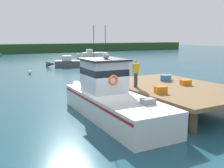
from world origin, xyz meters
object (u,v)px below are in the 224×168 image
Objects in this scene: crate_stack_mid_dock at (166,78)px; moored_boat_off_the_point at (91,54)px; deckhand_by_the_boat at (136,73)px; mooring_buoy_outer at (105,67)px; crate_stack_near_edge at (161,90)px; bait_bucket at (169,77)px; crate_single_by_cleat at (186,82)px; main_fishing_boat at (109,97)px; mooring_buoy_channel_marker at (30,72)px; moored_boat_far_right at (70,63)px.

moored_boat_off_the_point is (11.88, 38.11, -0.86)m from crate_stack_mid_dock.
mooring_buoy_outer is at bearing 67.73° from deckhand_by_the_boat.
crate_stack_near_edge is 4.79m from bait_bucket.
crate_stack_mid_dock is 1.76m from crate_single_by_cleat.
main_fishing_boat is at bearing -160.45° from deckhand_by_the_boat.
deckhand_by_the_boat is at bearing -81.56° from mooring_buoy_channel_marker.
main_fishing_boat is at bearing 178.56° from crate_single_by_cleat.
crate_stack_near_edge reaches higher than mooring_buoy_outer.
crate_stack_mid_dock is at bearing 45.59° from crate_stack_near_edge.
moored_boat_off_the_point reaches higher than mooring_buoy_channel_marker.
crate_single_by_cleat reaches higher than mooring_buoy_outer.
crate_stack_mid_dock is 0.80m from bait_bucket.
moored_boat_off_the_point is at bearing 56.77° from moored_boat_far_right.
crate_stack_near_edge is (-2.90, -1.10, 0.02)m from crate_single_by_cleat.
deckhand_by_the_boat is at bearing -164.65° from crate_stack_mid_dock.
deckhand_by_the_boat reaches higher than moored_boat_far_right.
crate_stack_mid_dock is 1.00× the size of crate_single_by_cleat.
crate_stack_mid_dock reaches higher than mooring_buoy_outer.
crate_stack_mid_dock is at bearing 17.16° from main_fishing_boat.
crate_stack_near_edge is 0.37× the size of deckhand_by_the_boat.
bait_bucket is 20.92m from moored_boat_far_right.
crate_single_by_cleat is (5.36, -0.14, 0.35)m from main_fishing_boat.
crate_stack_mid_dock is 21.38m from moored_boat_far_right.
mooring_buoy_channel_marker is at bearing 98.23° from crate_stack_near_edge.
moored_boat_far_right reaches higher than moored_boat_off_the_point.
moored_boat_off_the_point is (14.91, 38.94, -1.52)m from deckhand_by_the_boat.
main_fishing_boat is 18.32m from mooring_buoy_channel_marker.
crate_stack_near_edge is 22.28m from mooring_buoy_outer.
bait_bucket is at bearing 43.43° from crate_stack_near_edge.
moored_boat_off_the_point is (17.14, 39.74, -0.47)m from main_fishing_boat.
main_fishing_boat reaches higher than bait_bucket.
deckhand_by_the_boat is (-3.03, -0.83, 0.66)m from crate_stack_mid_dock.
deckhand_by_the_boat is 0.26× the size of moored_boat_far_right.
moored_boat_far_right is (6.15, 22.97, -0.46)m from main_fishing_boat.
main_fishing_boat reaches higher than crate_single_by_cleat.
moored_boat_far_right reaches higher than crate_single_by_cleat.
deckhand_by_the_boat is 41.73m from moored_boat_off_the_point.
bait_bucket is (3.48, 3.29, -0.01)m from crate_stack_near_edge.
main_fishing_boat is 28.98× the size of bait_bucket.
bait_bucket reaches higher than mooring_buoy_channel_marker.
crate_single_by_cleat is 0.10× the size of moored_boat_off_the_point.
mooring_buoy_channel_marker is at bearing 111.21° from bait_bucket.
crate_single_by_cleat is 23.13m from moored_boat_far_right.
crate_single_by_cleat is 3.10m from crate_stack_near_edge.
moored_boat_far_right is (0.79, 23.10, -0.82)m from crate_single_by_cleat.
crate_stack_near_edge reaches higher than moored_boat_off_the_point.
crate_stack_mid_dock is 17.64m from mooring_buoy_channel_marker.
moored_boat_off_the_point is (11.20, 37.68, -0.83)m from bait_bucket.
moored_boat_far_right is (0.89, 21.34, -0.85)m from crate_stack_mid_dock.
crate_single_by_cleat is 41.58m from moored_boat_off_the_point.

